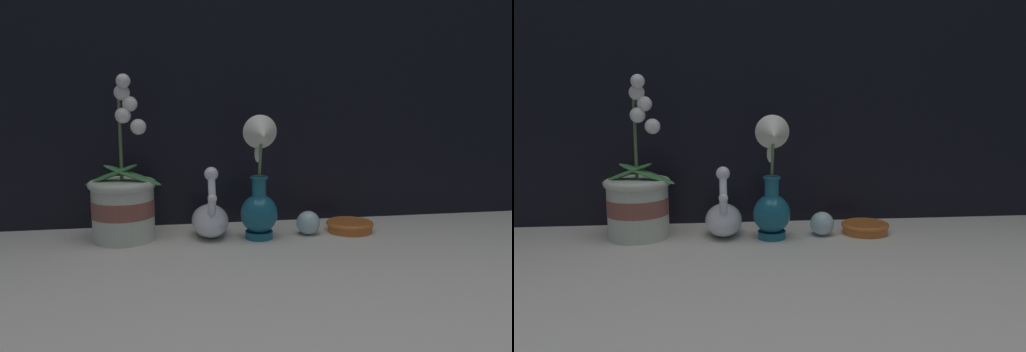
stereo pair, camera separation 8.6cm
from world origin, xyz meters
The scene contains 7 objects.
ground_plane centered at (0.00, 0.00, 0.00)m, with size 2.80×2.80×0.00m, color beige.
window_backdrop centered at (0.00, 0.25, 0.60)m, with size 2.80×0.03×1.20m.
orchid_potted_plant centered at (-0.30, 0.11, 0.10)m, with size 0.20×0.17×0.41m.
swan_figurine centered at (-0.09, 0.11, 0.05)m, with size 0.09×0.18×0.19m.
blue_vase centered at (0.03, 0.06, 0.12)m, with size 0.09×0.12×0.31m.
glass_sphere centered at (0.16, 0.08, 0.03)m, with size 0.06×0.06×0.06m.
amber_dish centered at (0.28, 0.09, 0.02)m, with size 0.12×0.12×0.03m.
Camera 1 is at (-0.18, -1.14, 0.35)m, focal length 35.00 mm.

